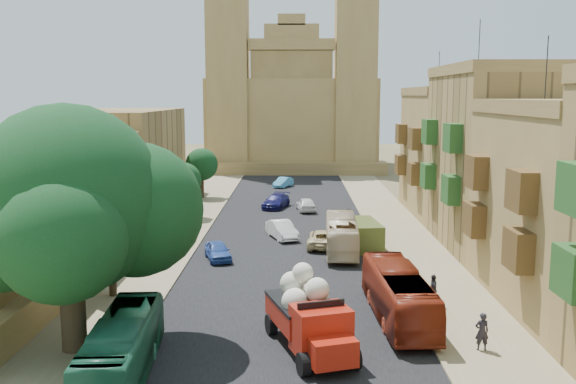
{
  "coord_description": "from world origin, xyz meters",
  "views": [
    {
      "loc": [
        0.56,
        -23.8,
        11.51
      ],
      "look_at": [
        0.0,
        26.0,
        4.0
      ],
      "focal_mm": 40.0,
      "sensor_mm": 36.0,
      "label": 1
    }
  ],
  "objects_px": {
    "street_tree_d": "(202,165)",
    "bus_cream_east": "(341,235)",
    "church": "(292,108)",
    "pedestrian_c": "(433,290)",
    "car_white_a": "(282,230)",
    "car_blue_b": "(283,182)",
    "street_tree_a": "(111,234)",
    "car_white_b": "(306,204)",
    "car_dkblue": "(276,201)",
    "bus_red_east": "(398,295)",
    "car_blue_a": "(218,251)",
    "pedestrian_a": "(482,332)",
    "street_tree_b": "(156,208)",
    "ficus_tree": "(70,207)",
    "bus_green_north": "(122,349)",
    "car_cream": "(323,238)",
    "red_truck": "(310,315)",
    "street_tree_c": "(183,181)",
    "olive_pickup": "(363,235)"
  },
  "relations": [
    {
      "from": "car_blue_a",
      "to": "car_dkblue",
      "type": "distance_m",
      "value": 21.48
    },
    {
      "from": "street_tree_a",
      "to": "bus_green_north",
      "type": "height_order",
      "value": "street_tree_a"
    },
    {
      "from": "bus_cream_east",
      "to": "car_cream",
      "type": "height_order",
      "value": "bus_cream_east"
    },
    {
      "from": "street_tree_a",
      "to": "car_white_a",
      "type": "xyz_separation_m",
      "value": [
        9.5,
        15.14,
        -2.96
      ]
    },
    {
      "from": "street_tree_d",
      "to": "bus_cream_east",
      "type": "bearing_deg",
      "value": -61.0
    },
    {
      "from": "street_tree_a",
      "to": "bus_red_east",
      "type": "xyz_separation_m",
      "value": [
        15.89,
        -3.89,
        -2.33
      ]
    },
    {
      "from": "bus_green_north",
      "to": "pedestrian_c",
      "type": "distance_m",
      "value": 17.5
    },
    {
      "from": "pedestrian_a",
      "to": "street_tree_b",
      "type": "bearing_deg",
      "value": -50.96
    },
    {
      "from": "car_cream",
      "to": "car_dkblue",
      "type": "xyz_separation_m",
      "value": [
        -4.1,
        17.21,
        0.04
      ]
    },
    {
      "from": "pedestrian_c",
      "to": "bus_red_east",
      "type": "bearing_deg",
      "value": -41.23
    },
    {
      "from": "car_blue_a",
      "to": "bus_green_north",
      "type": "bearing_deg",
      "value": -111.5
    },
    {
      "from": "bus_cream_east",
      "to": "pedestrian_a",
      "type": "relative_size",
      "value": 5.27
    },
    {
      "from": "red_truck",
      "to": "car_cream",
      "type": "relative_size",
      "value": 1.47
    },
    {
      "from": "church",
      "to": "street_tree_d",
      "type": "relative_size",
      "value": 6.43
    },
    {
      "from": "car_white_b",
      "to": "pedestrian_a",
      "type": "distance_m",
      "value": 36.22
    },
    {
      "from": "street_tree_b",
      "to": "red_truck",
      "type": "distance_m",
      "value": 22.97
    },
    {
      "from": "pedestrian_a",
      "to": "car_white_a",
      "type": "bearing_deg",
      "value": -72.2
    },
    {
      "from": "ficus_tree",
      "to": "pedestrian_a",
      "type": "distance_m",
      "value": 19.34
    },
    {
      "from": "pedestrian_a",
      "to": "street_tree_a",
      "type": "bearing_deg",
      "value": -27.19
    },
    {
      "from": "car_white_a",
      "to": "car_white_b",
      "type": "distance_m",
      "value": 12.64
    },
    {
      "from": "car_white_a",
      "to": "pedestrian_a",
      "type": "distance_m",
      "value": 24.91
    },
    {
      "from": "ficus_tree",
      "to": "car_dkblue",
      "type": "height_order",
      "value": "ficus_tree"
    },
    {
      "from": "church",
      "to": "car_blue_b",
      "type": "distance_m",
      "value": 23.65
    },
    {
      "from": "bus_green_north",
      "to": "pedestrian_c",
      "type": "relative_size",
      "value": 5.19
    },
    {
      "from": "ficus_tree",
      "to": "bus_green_north",
      "type": "distance_m",
      "value": 6.8
    },
    {
      "from": "bus_cream_east",
      "to": "car_dkblue",
      "type": "distance_m",
      "value": 19.49
    },
    {
      "from": "street_tree_a",
      "to": "bus_cream_east",
      "type": "height_order",
      "value": "street_tree_a"
    },
    {
      "from": "church",
      "to": "street_tree_a",
      "type": "xyz_separation_m",
      "value": [
        -10.0,
        -66.61,
        -5.83
      ]
    },
    {
      "from": "car_white_b",
      "to": "car_blue_b",
      "type": "relative_size",
      "value": 1.08
    },
    {
      "from": "car_dkblue",
      "to": "pedestrian_a",
      "type": "distance_m",
      "value": 38.76
    },
    {
      "from": "street_tree_b",
      "to": "car_blue_b",
      "type": "relative_size",
      "value": 1.22
    },
    {
      "from": "church",
      "to": "pedestrian_c",
      "type": "distance_m",
      "value": 69.17
    },
    {
      "from": "street_tree_d",
      "to": "bus_green_north",
      "type": "relative_size",
      "value": 0.62
    },
    {
      "from": "car_white_a",
      "to": "ficus_tree",
      "type": "bearing_deg",
      "value": -130.66
    },
    {
      "from": "car_white_b",
      "to": "car_dkblue",
      "type": "bearing_deg",
      "value": -39.26
    },
    {
      "from": "street_tree_d",
      "to": "bus_green_north",
      "type": "height_order",
      "value": "street_tree_d"
    },
    {
      "from": "street_tree_d",
      "to": "car_cream",
      "type": "xyz_separation_m",
      "value": [
        12.7,
        -23.75,
        -3.12
      ]
    },
    {
      "from": "bus_red_east",
      "to": "car_blue_a",
      "type": "distance_m",
      "value": 16.27
    },
    {
      "from": "car_white_a",
      "to": "street_tree_a",
      "type": "bearing_deg",
      "value": -141.72
    },
    {
      "from": "church",
      "to": "pedestrian_c",
      "type": "bearing_deg",
      "value": -83.13
    },
    {
      "from": "olive_pickup",
      "to": "car_blue_b",
      "type": "relative_size",
      "value": 1.37
    },
    {
      "from": "car_blue_b",
      "to": "street_tree_b",
      "type": "bearing_deg",
      "value": -82.79
    },
    {
      "from": "street_tree_c",
      "to": "car_white_b",
      "type": "relative_size",
      "value": 1.3
    },
    {
      "from": "car_white_a",
      "to": "car_blue_b",
      "type": "xyz_separation_m",
      "value": [
        -0.45,
        29.58,
        -0.1
      ]
    },
    {
      "from": "street_tree_d",
      "to": "pedestrian_a",
      "type": "distance_m",
      "value": 47.91
    },
    {
      "from": "car_dkblue",
      "to": "car_cream",
      "type": "bearing_deg",
      "value": -61.14
    },
    {
      "from": "bus_red_east",
      "to": "car_blue_a",
      "type": "height_order",
      "value": "bus_red_east"
    },
    {
      "from": "car_blue_b",
      "to": "street_tree_c",
      "type": "bearing_deg",
      "value": -90.93
    },
    {
      "from": "bus_red_east",
      "to": "car_white_b",
      "type": "relative_size",
      "value": 2.39
    },
    {
      "from": "bus_cream_east",
      "to": "car_blue_a",
      "type": "xyz_separation_m",
      "value": [
        -8.9,
        -2.48,
        -0.66
      ]
    }
  ]
}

